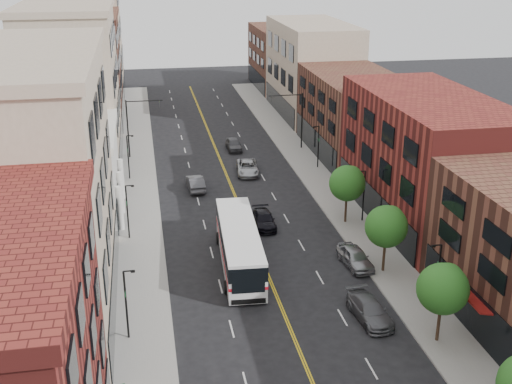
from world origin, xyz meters
TOP-DOWN VIEW (x-y plane):
  - sidewalk_left at (-10.00, 35.00)m, footprint 4.00×110.00m
  - sidewalk_right at (10.00, 35.00)m, footprint 4.00×110.00m
  - bldg_l_tanoffice at (-17.00, 13.00)m, footprint 10.00×22.00m
  - bldg_l_white at (-17.00, 31.00)m, footprint 10.00×14.00m
  - bldg_l_far_a at (-17.00, 48.00)m, footprint 10.00×20.00m
  - bldg_l_far_b at (-17.00, 68.00)m, footprint 10.00×20.00m
  - bldg_l_far_c at (-17.00, 86.00)m, footprint 10.00×16.00m
  - bldg_r_mid at (17.00, 24.00)m, footprint 10.00×22.00m
  - bldg_r_far_a at (17.00, 45.00)m, footprint 10.00×20.00m
  - bldg_r_far_b at (17.00, 66.00)m, footprint 10.00×22.00m
  - bldg_r_far_c at (17.00, 86.00)m, footprint 10.00×18.00m
  - tree_r_1 at (9.39, 4.07)m, footprint 3.40×3.40m
  - tree_r_2 at (9.39, 14.07)m, footprint 3.40×3.40m
  - tree_r_3 at (9.39, 24.07)m, footprint 3.40×3.40m
  - lamp_l_1 at (-10.95, 8.00)m, footprint 0.81×0.55m
  - lamp_l_2 at (-10.95, 24.00)m, footprint 0.81×0.55m
  - lamp_l_3 at (-10.95, 40.00)m, footprint 0.81×0.55m
  - lamp_r_1 at (10.95, 8.00)m, footprint 0.81×0.55m
  - lamp_r_2 at (10.95, 24.00)m, footprint 0.81×0.55m
  - lamp_r_3 at (10.95, 40.00)m, footprint 0.81×0.55m
  - signal_mast_left at (-10.27, 48.00)m, footprint 4.49×0.18m
  - signal_mast_right at (10.27, 48.00)m, footprint 4.49×0.18m
  - city_bus at (-2.00, 17.18)m, footprint 3.77×13.46m
  - car_parked_mid at (5.80, 7.49)m, footprint 2.49×5.17m
  - car_parked_far at (7.40, 15.43)m, footprint 2.31×4.79m
  - car_lane_behind at (-3.93, 35.50)m, footprint 1.86×4.74m
  - car_lane_a at (1.50, 24.59)m, footprint 2.01×4.71m
  - car_lane_b at (2.48, 39.64)m, footprint 2.99×5.53m
  - car_lane_c at (2.24, 49.06)m, footprint 1.86×4.43m

SIDE VIEW (x-z plane):
  - sidewalk_left at x=-10.00m, z-range 0.00..0.15m
  - sidewalk_right at x=10.00m, z-range 0.00..0.15m
  - car_lane_a at x=1.50m, z-range 0.00..1.35m
  - car_parked_mid at x=5.80m, z-range 0.00..1.45m
  - car_lane_b at x=2.48m, z-range 0.00..1.47m
  - car_lane_c at x=2.24m, z-range 0.00..1.50m
  - car_lane_behind at x=-3.93m, z-range 0.00..1.54m
  - car_parked_far at x=7.40m, z-range 0.00..1.58m
  - city_bus at x=-2.00m, z-range 0.28..3.70m
  - lamp_l_1 at x=-10.95m, z-range 0.45..5.50m
  - lamp_l_2 at x=-10.95m, z-range 0.45..5.50m
  - lamp_l_3 at x=-10.95m, z-range 0.45..5.50m
  - lamp_r_1 at x=10.95m, z-range 0.45..5.50m
  - lamp_r_2 at x=10.95m, z-range 0.45..5.50m
  - lamp_r_3 at x=10.95m, z-range 0.45..5.50m
  - bldg_l_white at x=-17.00m, z-range 0.00..8.00m
  - tree_r_1 at x=9.39m, z-range 1.33..6.92m
  - tree_r_2 at x=9.39m, z-range 1.33..6.92m
  - tree_r_3 at x=9.39m, z-range 1.33..6.92m
  - signal_mast_left at x=-10.27m, z-range 1.05..8.25m
  - signal_mast_right at x=10.27m, z-range 1.05..8.25m
  - bldg_r_far_a at x=17.00m, z-range 0.00..10.00m
  - bldg_r_far_c at x=17.00m, z-range 0.00..11.00m
  - bldg_r_mid at x=17.00m, z-range 0.00..12.00m
  - bldg_r_far_b at x=17.00m, z-range 0.00..14.00m
  - bldg_l_far_b at x=-17.00m, z-range 0.00..15.00m
  - bldg_l_tanoffice at x=-17.00m, z-range 0.00..18.00m
  - bldg_l_far_a at x=-17.00m, z-range 0.00..18.00m
  - bldg_l_far_c at x=-17.00m, z-range 0.00..20.00m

